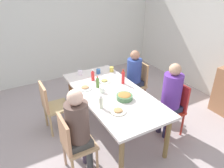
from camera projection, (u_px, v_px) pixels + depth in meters
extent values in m
plane|color=#A69898|center=(112.00, 130.00, 3.79)|extent=(6.01, 6.01, 0.00)
cube|color=silver|center=(223.00, 38.00, 4.29)|extent=(5.24, 0.12, 2.60)
cube|color=silver|center=(60.00, 27.00, 5.16)|extent=(0.12, 5.20, 2.60)
cube|color=silver|center=(112.00, 93.00, 3.44)|extent=(2.05, 0.97, 0.04)
cylinder|color=#925E34|center=(71.00, 94.00, 4.17)|extent=(0.07, 0.07, 0.72)
cylinder|color=olive|center=(121.00, 158.00, 2.74)|extent=(0.07, 0.07, 0.72)
cylinder|color=#936240|center=(106.00, 85.00, 4.50)|extent=(0.07, 0.07, 0.72)
cylinder|color=olive|center=(167.00, 138.00, 3.07)|extent=(0.07, 0.07, 0.72)
cube|color=tan|center=(57.00, 107.00, 3.64)|extent=(0.40, 0.40, 0.04)
cylinder|color=tan|center=(46.00, 116.00, 3.80)|extent=(0.04, 0.04, 0.43)
cylinder|color=tan|center=(51.00, 126.00, 3.54)|extent=(0.04, 0.04, 0.43)
cylinder|color=tan|center=(65.00, 110.00, 3.95)|extent=(0.04, 0.04, 0.43)
cylinder|color=tan|center=(71.00, 120.00, 3.68)|extent=(0.04, 0.04, 0.43)
cube|color=tan|center=(44.00, 98.00, 3.45)|extent=(0.38, 0.04, 0.45)
cube|color=tan|center=(133.00, 86.00, 4.32)|extent=(0.40, 0.40, 0.04)
cylinder|color=tan|center=(145.00, 97.00, 4.37)|extent=(0.04, 0.04, 0.43)
cylinder|color=tan|center=(135.00, 90.00, 4.63)|extent=(0.04, 0.04, 0.43)
cylinder|color=tan|center=(131.00, 101.00, 4.22)|extent=(0.04, 0.04, 0.43)
cylinder|color=tan|center=(122.00, 94.00, 4.48)|extent=(0.04, 0.04, 0.43)
cube|color=tan|center=(141.00, 73.00, 4.29)|extent=(0.38, 0.04, 0.45)
cylinder|color=#31334E|center=(131.00, 98.00, 4.31)|extent=(0.09, 0.09, 0.45)
cylinder|color=#292D46|center=(127.00, 94.00, 4.44)|extent=(0.09, 0.09, 0.45)
cube|color=#273049|center=(134.00, 83.00, 4.29)|extent=(0.30, 0.30, 0.10)
cylinder|color=#324B9D|center=(134.00, 70.00, 4.16)|extent=(0.28, 0.28, 0.45)
sphere|color=#AF785C|center=(135.00, 55.00, 4.02)|extent=(0.18, 0.18, 0.18)
cube|color=red|center=(169.00, 111.00, 3.53)|extent=(0.40, 0.40, 0.04)
cylinder|color=#BD382D|center=(182.00, 125.00, 3.57)|extent=(0.04, 0.04, 0.43)
cylinder|color=#B2301E|center=(168.00, 114.00, 3.84)|extent=(0.04, 0.04, 0.43)
cylinder|color=red|center=(167.00, 131.00, 3.43)|extent=(0.04, 0.04, 0.43)
cylinder|color=red|center=(153.00, 120.00, 3.69)|extent=(0.04, 0.04, 0.43)
cube|color=red|center=(179.00, 96.00, 3.50)|extent=(0.38, 0.04, 0.45)
cylinder|color=#2B294D|center=(166.00, 126.00, 3.52)|extent=(0.09, 0.09, 0.45)
cylinder|color=#343149|center=(160.00, 121.00, 3.65)|extent=(0.09, 0.09, 0.45)
cube|color=#2C314D|center=(169.00, 108.00, 3.50)|extent=(0.30, 0.30, 0.10)
cylinder|color=#5F319B|center=(172.00, 91.00, 3.35)|extent=(0.30, 0.30, 0.55)
sphere|color=tan|center=(175.00, 70.00, 3.18)|extent=(0.18, 0.18, 0.18)
cube|color=tan|center=(79.00, 145.00, 2.84)|extent=(0.40, 0.40, 0.04)
cylinder|color=tan|center=(65.00, 153.00, 3.01)|extent=(0.04, 0.04, 0.43)
cylinder|color=tan|center=(87.00, 145.00, 3.15)|extent=(0.04, 0.04, 0.43)
cylinder|color=tan|center=(97.00, 161.00, 2.89)|extent=(0.04, 0.04, 0.43)
cube|color=tan|center=(64.00, 135.00, 2.66)|extent=(0.38, 0.04, 0.45)
cylinder|color=#42364C|center=(85.00, 150.00, 3.05)|extent=(0.09, 0.09, 0.45)
cylinder|color=#3E4144|center=(90.00, 158.00, 2.93)|extent=(0.09, 0.09, 0.45)
cube|color=#444441|center=(79.00, 141.00, 2.82)|extent=(0.30, 0.30, 0.10)
cylinder|color=brown|center=(77.00, 122.00, 2.67)|extent=(0.30, 0.30, 0.53)
sphere|color=beige|center=(75.00, 97.00, 2.51)|extent=(0.20, 0.20, 0.20)
cylinder|color=white|center=(104.00, 81.00, 3.76)|extent=(0.21, 0.21, 0.01)
ellipsoid|color=tan|center=(104.00, 80.00, 3.75)|extent=(0.12, 0.12, 0.02)
cylinder|color=white|center=(85.00, 88.00, 3.55)|extent=(0.23, 0.23, 0.01)
ellipsoid|color=tan|center=(85.00, 87.00, 3.54)|extent=(0.13, 0.13, 0.02)
cylinder|color=silver|center=(118.00, 111.00, 2.96)|extent=(0.23, 0.23, 0.01)
ellipsoid|color=tan|center=(118.00, 110.00, 2.95)|extent=(0.13, 0.13, 0.02)
cylinder|color=#4D7C4F|center=(124.00, 97.00, 3.24)|extent=(0.25, 0.25, 0.07)
ellipsoid|color=#AA7236|center=(125.00, 95.00, 3.22)|extent=(0.20, 0.20, 0.04)
cylinder|color=#356195|center=(98.00, 71.00, 4.05)|extent=(0.08, 0.08, 0.09)
torus|color=#375D98|center=(100.00, 72.00, 4.01)|extent=(0.05, 0.01, 0.05)
cylinder|color=white|center=(80.00, 73.00, 4.01)|extent=(0.09, 0.09, 0.08)
torus|color=white|center=(81.00, 74.00, 3.96)|extent=(0.05, 0.01, 0.05)
cylinder|color=#DBC550|center=(112.00, 69.00, 4.13)|extent=(0.08, 0.08, 0.10)
torus|color=#E0C752|center=(113.00, 70.00, 4.09)|extent=(0.05, 0.01, 0.05)
cylinder|color=white|center=(102.00, 90.00, 3.41)|extent=(0.08, 0.08, 0.10)
torus|color=white|center=(103.00, 91.00, 3.37)|extent=(0.05, 0.01, 0.05)
cylinder|color=red|center=(123.00, 78.00, 3.66)|extent=(0.06, 0.06, 0.22)
cone|color=red|center=(123.00, 71.00, 3.60)|extent=(0.05, 0.05, 0.03)
cylinder|color=red|center=(123.00, 70.00, 3.59)|extent=(0.03, 0.03, 0.01)
cylinder|color=#557F36|center=(98.00, 83.00, 3.55)|extent=(0.06, 0.06, 0.16)
cone|color=#4B7B3C|center=(97.00, 78.00, 3.51)|extent=(0.05, 0.05, 0.03)
cylinder|color=red|center=(97.00, 77.00, 3.50)|extent=(0.03, 0.03, 0.01)
cylinder|color=silver|center=(101.00, 103.00, 3.01)|extent=(0.05, 0.05, 0.17)
cone|color=silver|center=(101.00, 97.00, 2.96)|extent=(0.05, 0.05, 0.03)
cylinder|color=white|center=(101.00, 96.00, 2.95)|extent=(0.03, 0.03, 0.01)
cylinder|color=red|center=(93.00, 76.00, 3.78)|extent=(0.06, 0.06, 0.16)
cone|color=red|center=(93.00, 71.00, 3.74)|extent=(0.05, 0.05, 0.03)
cylinder|color=white|center=(93.00, 70.00, 3.73)|extent=(0.03, 0.03, 0.01)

